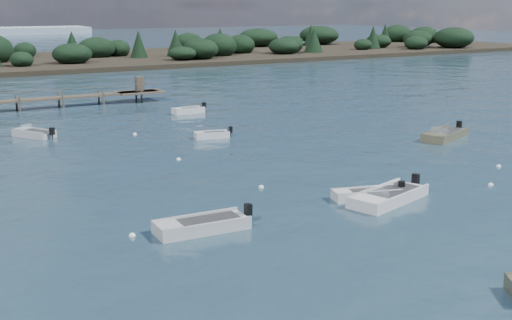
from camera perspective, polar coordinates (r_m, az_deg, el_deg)
ground at (r=82.67m, az=-15.81°, el=5.90°), size 400.00×400.00×0.00m
tender_far_grey_b at (r=63.52m, az=-6.04°, el=4.30°), size 3.51×1.38×1.20m
dinghy_extra_a at (r=35.85m, az=9.77°, el=-3.16°), size 4.16×2.18×1.09m
dinghy_mid_white_a at (r=35.54m, az=11.67°, el=-3.36°), size 5.72×3.34×1.32m
dinghy_extra_b at (r=54.77m, az=-19.11°, el=2.12°), size 3.10×3.77×1.25m
dinghy_mid_grey at (r=30.53m, az=-4.85°, el=-5.98°), size 4.87×1.94×1.22m
tender_far_white at (r=51.54m, az=-3.94°, el=2.14°), size 3.15×1.67×1.06m
dinghy_mid_white_b at (r=53.34m, az=16.45°, el=2.03°), size 5.56×3.58×1.37m
buoy_b at (r=40.39m, az=20.13°, el=-2.12°), size 0.32×0.32×0.32m
buoy_c at (r=30.33m, az=-10.95°, el=-6.66°), size 0.32×0.32×0.32m
buoy_d at (r=45.17m, az=20.76°, el=-0.57°), size 0.32×0.32×0.32m
buoy_e at (r=53.71m, az=-10.72°, el=2.24°), size 0.32×0.32×0.32m
buoy_extra_a at (r=44.47m, az=-6.89°, el=0.02°), size 0.32×0.32×0.32m
buoy_extra_b at (r=37.45m, az=0.45°, el=-2.47°), size 0.32×0.32×0.32m
far_headland at (r=128.12m, az=-9.69°, el=9.67°), size 190.00×40.00×5.80m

